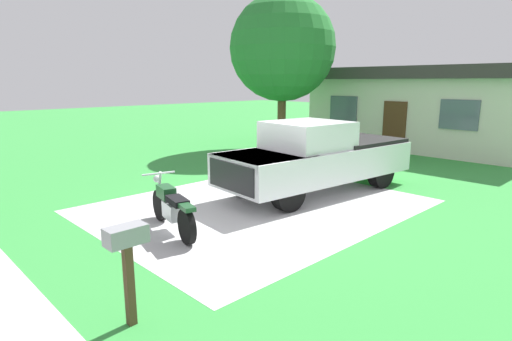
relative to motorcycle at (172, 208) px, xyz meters
name	(u,v)px	position (x,y,z in m)	size (l,w,h in m)	color
ground_plane	(258,206)	(-0.02, 2.39, -0.47)	(80.00, 80.00, 0.00)	green
driveway_pad	(258,206)	(-0.02, 2.39, -0.47)	(5.87, 7.30, 0.01)	silver
motorcycle	(172,208)	(0.00, 0.00, 0.00)	(2.18, 0.86, 1.09)	black
pickup_truck	(319,156)	(0.11, 4.52, 0.48)	(2.54, 5.78, 1.90)	black
mailbox	(127,249)	(2.44, -2.16, 0.51)	(0.26, 0.48, 1.26)	#4C3823
shade_tree	(282,48)	(-5.48, 9.14, 3.79)	(4.44, 4.44, 6.49)	brown
neighbor_house	(423,106)	(-1.59, 14.30, 1.32)	(9.60, 5.60, 3.50)	beige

